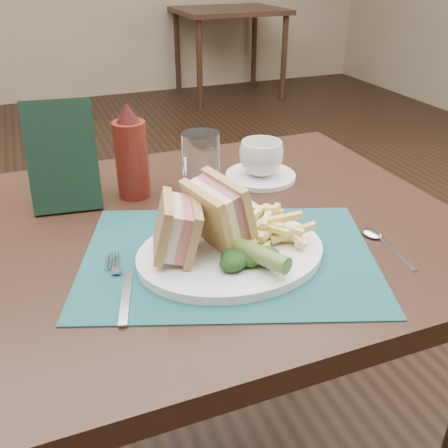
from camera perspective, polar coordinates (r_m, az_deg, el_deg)
name	(u,v)px	position (r m, az deg, el deg)	size (l,w,h in m)	color
floor	(161,352)	(1.73, -7.17, -14.37)	(7.00, 7.00, 0.00)	black
wall_back	(61,99)	(4.90, -18.18, 13.39)	(6.00, 6.00, 0.00)	tan
table_main	(211,374)	(1.13, -1.46, -16.76)	(0.90, 0.75, 0.75)	black
table_bg_right	(229,53)	(4.73, 0.59, 18.92)	(0.90, 0.75, 0.75)	black
placemat	(229,257)	(0.80, 0.53, -3.74)	(0.46, 0.33, 0.00)	#17494B
plate	(231,253)	(0.79, 0.80, -3.37)	(0.30, 0.24, 0.01)	white
sandwich_half_a	(163,229)	(0.75, -7.00, -0.54)	(0.06, 0.09, 0.09)	tan
sandwich_half_b	(208,216)	(0.76, -1.86, 0.96)	(0.06, 0.11, 0.10)	tan
kale_garnish	(251,257)	(0.74, 3.12, -3.77)	(0.11, 0.08, 0.03)	black
pickle_spear	(254,252)	(0.74, 3.44, -3.26)	(0.03, 0.03, 0.12)	#50702A
fries_pile	(263,221)	(0.81, 4.51, 0.30)	(0.18, 0.20, 0.05)	#F2E079
fork	(121,284)	(0.74, -11.66, -6.70)	(0.03, 0.17, 0.01)	silver
spoon	(388,245)	(0.86, 18.22, -2.27)	(0.03, 0.15, 0.01)	silver
saucer	(260,176)	(1.08, 4.19, 5.47)	(0.15, 0.15, 0.01)	white
coffee_cup	(261,158)	(1.06, 4.27, 7.54)	(0.09, 0.09, 0.07)	white
drinking_glass	(201,166)	(0.97, -2.63, 6.66)	(0.07, 0.07, 0.13)	silver
ketchup_bottle	(131,151)	(0.98, -10.59, 8.20)	(0.06, 0.06, 0.19)	#5B170F
check_presenter	(62,157)	(0.96, -18.00, 7.32)	(0.12, 0.01, 0.20)	black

